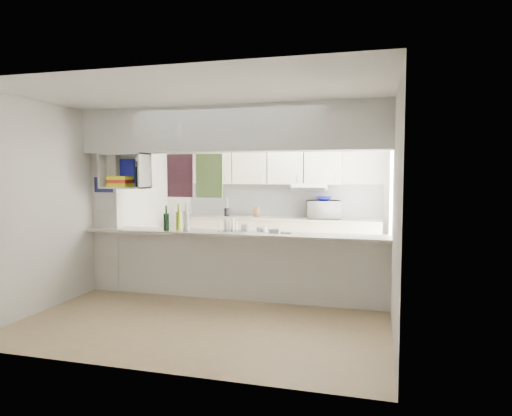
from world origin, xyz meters
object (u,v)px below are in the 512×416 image
(bowl, at_px, (324,199))
(wine_bottles, at_px, (177,221))
(dish_rack, at_px, (232,226))
(microwave, at_px, (324,210))

(bowl, height_order, wine_bottles, same)
(bowl, bearing_deg, dish_rack, -114.70)
(microwave, distance_m, dish_rack, 2.36)
(wine_bottles, bearing_deg, microwave, 51.57)
(bowl, relative_size, dish_rack, 0.67)
(microwave, relative_size, wine_bottles, 1.49)
(wine_bottles, bearing_deg, dish_rack, 5.92)
(microwave, height_order, bowl, bowl)
(bowl, relative_size, wine_bottles, 0.71)
(microwave, xyz_separation_m, dish_rack, (-0.99, -2.14, -0.08))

